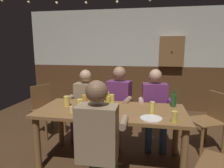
{
  "coord_description": "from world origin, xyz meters",
  "views": [
    {
      "loc": [
        0.46,
        -2.4,
        1.55
      ],
      "look_at": [
        0.0,
        0.13,
        1.08
      ],
      "focal_mm": 32.02,
      "sensor_mm": 36.0,
      "label": 1
    }
  ],
  "objects_px": {
    "pint_glass_6": "(67,101)",
    "wall_dart_cabinet": "(172,51)",
    "person_1": "(118,101)",
    "person_3": "(99,135)",
    "table_candle": "(71,110)",
    "person_2": "(155,104)",
    "chair_empty_near_left": "(210,119)",
    "plate_0": "(151,118)",
    "pint_glass_0": "(80,103)",
    "dining_table": "(111,117)",
    "bottle_1": "(109,103)",
    "bottle_0": "(174,100)",
    "pint_glass_2": "(85,100)",
    "plate_1": "(108,118)",
    "person_0": "(85,102)",
    "chair_empty_near_right": "(46,108)",
    "condiment_caddy": "(89,112)",
    "pint_glass_4": "(174,117)",
    "pint_glass_3": "(152,108)",
    "pint_glass_1": "(101,100)",
    "pint_glass_5": "(112,100)"
  },
  "relations": [
    {
      "from": "pint_glass_0",
      "to": "pint_glass_2",
      "type": "distance_m",
      "value": 0.11
    },
    {
      "from": "person_3",
      "to": "table_candle",
      "type": "height_order",
      "value": "person_3"
    },
    {
      "from": "bottle_1",
      "to": "pint_glass_4",
      "type": "relative_size",
      "value": 2.06
    },
    {
      "from": "bottle_0",
      "to": "pint_glass_2",
      "type": "relative_size",
      "value": 1.53
    },
    {
      "from": "pint_glass_4",
      "to": "wall_dart_cabinet",
      "type": "relative_size",
      "value": 0.18
    },
    {
      "from": "plate_1",
      "to": "pint_glass_0",
      "type": "height_order",
      "value": "pint_glass_0"
    },
    {
      "from": "plate_1",
      "to": "wall_dart_cabinet",
      "type": "relative_size",
      "value": 0.32
    },
    {
      "from": "pint_glass_6",
      "to": "bottle_0",
      "type": "bearing_deg",
      "value": 9.35
    },
    {
      "from": "person_2",
      "to": "condiment_caddy",
      "type": "xyz_separation_m",
      "value": [
        -0.81,
        -0.88,
        0.11
      ]
    },
    {
      "from": "person_3",
      "to": "plate_1",
      "type": "relative_size",
      "value": 5.61
    },
    {
      "from": "bottle_1",
      "to": "pint_glass_2",
      "type": "distance_m",
      "value": 0.42
    },
    {
      "from": "table_candle",
      "to": "pint_glass_4",
      "type": "relative_size",
      "value": 0.64
    },
    {
      "from": "pint_glass_4",
      "to": "person_3",
      "type": "bearing_deg",
      "value": -155.75
    },
    {
      "from": "bottle_1",
      "to": "wall_dart_cabinet",
      "type": "distance_m",
      "value": 2.8
    },
    {
      "from": "person_0",
      "to": "plate_1",
      "type": "height_order",
      "value": "person_0"
    },
    {
      "from": "pint_glass_1",
      "to": "person_1",
      "type": "bearing_deg",
      "value": 71.27
    },
    {
      "from": "person_1",
      "to": "bottle_1",
      "type": "relative_size",
      "value": 4.85
    },
    {
      "from": "person_0",
      "to": "person_3",
      "type": "distance_m",
      "value": 1.44
    },
    {
      "from": "table_candle",
      "to": "condiment_caddy",
      "type": "xyz_separation_m",
      "value": [
        0.24,
        -0.01,
        -0.02
      ]
    },
    {
      "from": "pint_glass_0",
      "to": "pint_glass_6",
      "type": "bearing_deg",
      "value": 170.4
    },
    {
      "from": "person_2",
      "to": "table_candle",
      "type": "relative_size",
      "value": 15.15
    },
    {
      "from": "person_1",
      "to": "person_3",
      "type": "relative_size",
      "value": 0.99
    },
    {
      "from": "wall_dart_cabinet",
      "to": "person_1",
      "type": "bearing_deg",
      "value": -118.98
    },
    {
      "from": "table_candle",
      "to": "pint_glass_5",
      "type": "xyz_separation_m",
      "value": [
        0.44,
        0.4,
        0.04
      ]
    },
    {
      "from": "pint_glass_2",
      "to": "dining_table",
      "type": "bearing_deg",
      "value": -14.46
    },
    {
      "from": "person_1",
      "to": "pint_glass_0",
      "type": "distance_m",
      "value": 0.78
    },
    {
      "from": "plate_0",
      "to": "pint_glass_0",
      "type": "bearing_deg",
      "value": 163.97
    },
    {
      "from": "plate_1",
      "to": "bottle_1",
      "type": "distance_m",
      "value": 0.28
    },
    {
      "from": "person_1",
      "to": "chair_empty_near_left",
      "type": "relative_size",
      "value": 1.41
    },
    {
      "from": "person_1",
      "to": "pint_glass_4",
      "type": "relative_size",
      "value": 9.98
    },
    {
      "from": "person_2",
      "to": "chair_empty_near_left",
      "type": "bearing_deg",
      "value": 176.16
    },
    {
      "from": "person_0",
      "to": "chair_empty_near_right",
      "type": "relative_size",
      "value": 1.34
    },
    {
      "from": "plate_0",
      "to": "wall_dart_cabinet",
      "type": "distance_m",
      "value": 2.86
    },
    {
      "from": "pint_glass_1",
      "to": "person_0",
      "type": "bearing_deg",
      "value": 130.95
    },
    {
      "from": "pint_glass_6",
      "to": "wall_dart_cabinet",
      "type": "distance_m",
      "value": 2.99
    },
    {
      "from": "person_2",
      "to": "chair_empty_near_left",
      "type": "distance_m",
      "value": 0.85
    },
    {
      "from": "table_candle",
      "to": "pint_glass_6",
      "type": "bearing_deg",
      "value": 123.67
    },
    {
      "from": "dining_table",
      "to": "person_3",
      "type": "xyz_separation_m",
      "value": [
        -0.0,
        -0.66,
        0.05
      ]
    },
    {
      "from": "person_0",
      "to": "pint_glass_1",
      "type": "bearing_deg",
      "value": 132.95
    },
    {
      "from": "person_3",
      "to": "pint_glass_2",
      "type": "bearing_deg",
      "value": 116.79
    },
    {
      "from": "person_0",
      "to": "pint_glass_2",
      "type": "bearing_deg",
      "value": 110.64
    },
    {
      "from": "dining_table",
      "to": "pint_glass_3",
      "type": "bearing_deg",
      "value": -8.31
    },
    {
      "from": "table_candle",
      "to": "plate_1",
      "type": "bearing_deg",
      "value": -13.78
    },
    {
      "from": "table_candle",
      "to": "plate_0",
      "type": "height_order",
      "value": "table_candle"
    },
    {
      "from": "dining_table",
      "to": "plate_1",
      "type": "height_order",
      "value": "plate_1"
    },
    {
      "from": "dining_table",
      "to": "bottle_1",
      "type": "bearing_deg",
      "value": -102.6
    },
    {
      "from": "table_candle",
      "to": "person_2",
      "type": "bearing_deg",
      "value": 39.78
    },
    {
      "from": "pint_glass_5",
      "to": "plate_0",
      "type": "bearing_deg",
      "value": -39.92
    },
    {
      "from": "person_3",
      "to": "pint_glass_6",
      "type": "relative_size",
      "value": 8.78
    },
    {
      "from": "plate_1",
      "to": "pint_glass_0",
      "type": "bearing_deg",
      "value": 143.08
    }
  ]
}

